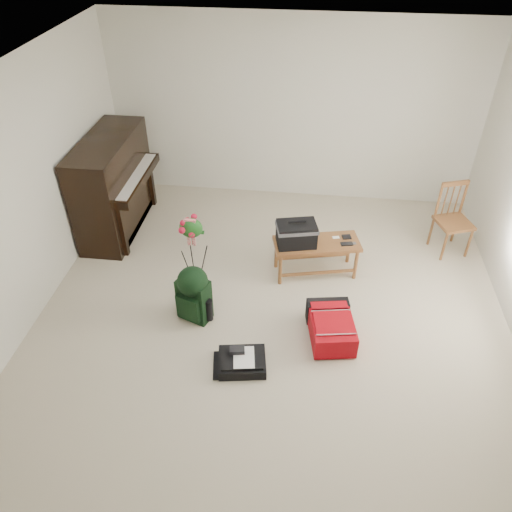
# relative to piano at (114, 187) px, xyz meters

# --- Properties ---
(floor) EXTENTS (5.00, 5.50, 0.01)m
(floor) POSITION_rel_piano_xyz_m (2.19, -1.60, -0.60)
(floor) COLOR beige
(floor) RESTS_ON ground
(ceiling) EXTENTS (5.00, 5.50, 0.01)m
(ceiling) POSITION_rel_piano_xyz_m (2.19, -1.60, 1.90)
(ceiling) COLOR white
(ceiling) RESTS_ON wall_back
(wall_back) EXTENTS (5.00, 0.04, 2.50)m
(wall_back) POSITION_rel_piano_xyz_m (2.19, 1.15, 0.65)
(wall_back) COLOR silver
(wall_back) RESTS_ON floor
(wall_left) EXTENTS (0.04, 5.50, 2.50)m
(wall_left) POSITION_rel_piano_xyz_m (-0.31, -1.60, 0.65)
(wall_left) COLOR silver
(wall_left) RESTS_ON floor
(piano) EXTENTS (0.71, 1.50, 1.25)m
(piano) POSITION_rel_piano_xyz_m (0.00, 0.00, 0.00)
(piano) COLOR black
(piano) RESTS_ON floor
(bench) EXTENTS (1.05, 0.61, 0.76)m
(bench) POSITION_rel_piano_xyz_m (2.45, -0.67, -0.07)
(bench) COLOR brown
(bench) RESTS_ON floor
(dining_chair) EXTENTS (0.49, 0.49, 0.90)m
(dining_chair) POSITION_rel_piano_xyz_m (4.27, 0.01, -0.16)
(dining_chair) COLOR brown
(dining_chair) RESTS_ON floor
(red_suitcase) EXTENTS (0.52, 0.69, 0.27)m
(red_suitcase) POSITION_rel_piano_xyz_m (2.82, -1.66, -0.46)
(red_suitcase) COLOR #BC0819
(red_suitcase) RESTS_ON floor
(black_duffel) EXTENTS (0.50, 0.43, 0.19)m
(black_duffel) POSITION_rel_piano_xyz_m (1.97, -2.19, -0.53)
(black_duffel) COLOR black
(black_duffel) RESTS_ON floor
(green_backpack) EXTENTS (0.38, 0.35, 0.66)m
(green_backpack) POSITION_rel_piano_xyz_m (1.38, -1.59, -0.24)
(green_backpack) COLOR black
(green_backpack) RESTS_ON floor
(flower_stand) EXTENTS (0.33, 0.33, 1.02)m
(flower_stand) POSITION_rel_piano_xyz_m (1.30, -1.18, -0.10)
(flower_stand) COLOR black
(flower_stand) RESTS_ON floor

